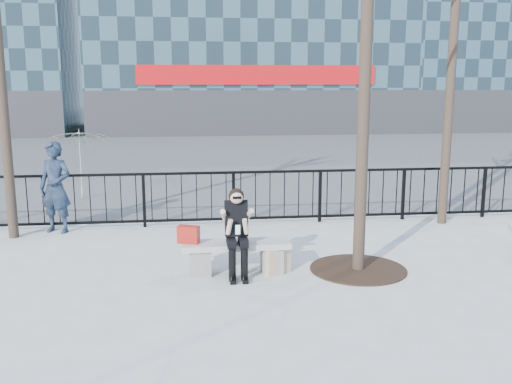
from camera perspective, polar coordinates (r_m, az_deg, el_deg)
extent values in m
plane|color=#A4A59F|center=(8.87, -1.97, -8.04)|extent=(120.00, 120.00, 0.00)
cube|color=#474747|center=(23.54, -5.07, 3.96)|extent=(60.00, 23.00, 0.01)
cube|color=black|center=(11.52, -3.27, 1.95)|extent=(14.00, 0.05, 0.05)
cube|color=black|center=(11.71, -3.22, -2.70)|extent=(14.00, 0.05, 0.05)
cube|color=#2D2D30|center=(30.59, 0.16, 7.88)|extent=(18.00, 0.08, 2.40)
cube|color=#AC0B0E|center=(30.48, 0.17, 11.63)|extent=(12.60, 0.12, 1.00)
cylinder|color=black|center=(8.69, 11.04, 16.46)|extent=(0.18, 0.18, 7.50)
cylinder|color=black|center=(12.14, 19.07, 13.30)|extent=(0.18, 0.18, 7.00)
cylinder|color=black|center=(9.12, 10.17, -7.59)|extent=(1.50, 1.50, 0.02)
cube|color=slate|center=(8.78, -5.59, -6.92)|extent=(0.32, 0.38, 0.40)
cube|color=slate|center=(8.87, 1.58, -6.69)|extent=(0.32, 0.38, 0.40)
cube|color=#999691|center=(8.74, -1.99, -5.28)|extent=(1.65, 0.46, 0.09)
cube|color=#A41A14|center=(8.68, -6.77, -4.25)|extent=(0.35, 0.25, 0.26)
cube|color=beige|center=(8.78, 2.13, -6.87)|extent=(0.45, 0.34, 0.40)
imported|color=black|center=(11.62, -19.41, 0.44)|extent=(0.75, 0.62, 1.77)
imported|color=gold|center=(14.70, -17.17, 2.65)|extent=(2.11, 2.15, 1.75)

